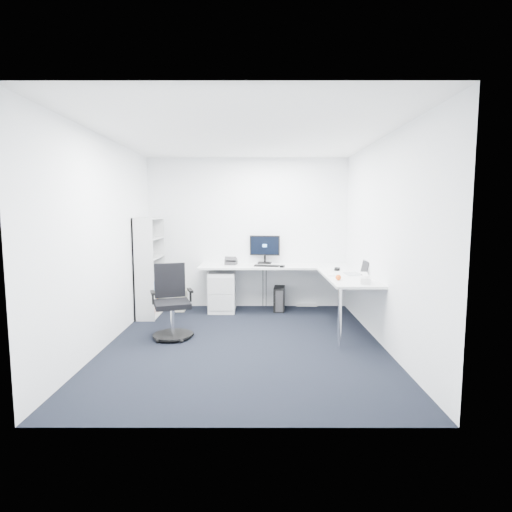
{
  "coord_description": "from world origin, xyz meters",
  "views": [
    {
      "loc": [
        0.16,
        -5.16,
        1.74
      ],
      "look_at": [
        0.15,
        1.05,
        1.05
      ],
      "focal_mm": 28.0,
      "sensor_mm": 36.0,
      "label": 1
    }
  ],
  "objects_px": {
    "bookshelf": "(150,267)",
    "l_desk": "(280,292)",
    "laptop": "(353,267)",
    "monitor": "(265,249)",
    "task_chair": "(172,302)"
  },
  "relations": [
    {
      "from": "bookshelf",
      "to": "l_desk",
      "type": "bearing_deg",
      "value": -1.32
    },
    {
      "from": "bookshelf",
      "to": "laptop",
      "type": "distance_m",
      "value": 3.3
    },
    {
      "from": "l_desk",
      "to": "monitor",
      "type": "xyz_separation_m",
      "value": [
        -0.24,
        0.59,
        0.66
      ]
    },
    {
      "from": "bookshelf",
      "to": "laptop",
      "type": "bearing_deg",
      "value": -12.86
    },
    {
      "from": "monitor",
      "to": "task_chair",
      "type": "bearing_deg",
      "value": -117.88
    },
    {
      "from": "l_desk",
      "to": "monitor",
      "type": "distance_m",
      "value": 0.92
    },
    {
      "from": "l_desk",
      "to": "bookshelf",
      "type": "distance_m",
      "value": 2.22
    },
    {
      "from": "task_chair",
      "to": "laptop",
      "type": "bearing_deg",
      "value": -7.63
    },
    {
      "from": "l_desk",
      "to": "monitor",
      "type": "relative_size",
      "value": 5.12
    },
    {
      "from": "task_chair",
      "to": "monitor",
      "type": "bearing_deg",
      "value": 35.13
    },
    {
      "from": "monitor",
      "to": "l_desk",
      "type": "bearing_deg",
      "value": -59.35
    },
    {
      "from": "l_desk",
      "to": "task_chair",
      "type": "height_order",
      "value": "task_chair"
    },
    {
      "from": "laptop",
      "to": "monitor",
      "type": "bearing_deg",
      "value": 131.29
    },
    {
      "from": "laptop",
      "to": "l_desk",
      "type": "bearing_deg",
      "value": 142.84
    },
    {
      "from": "task_chair",
      "to": "laptop",
      "type": "xyz_separation_m",
      "value": [
        2.6,
        0.5,
        0.41
      ]
    }
  ]
}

